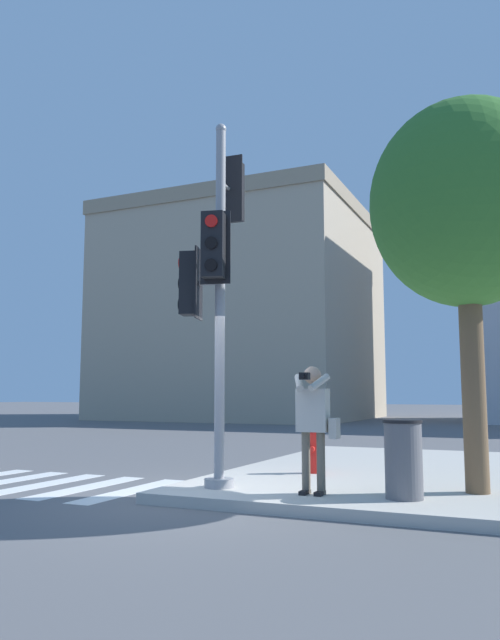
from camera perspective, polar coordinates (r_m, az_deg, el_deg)
The scene contains 8 objects.
ground_plane at distance 8.65m, azimuth -5.60°, elevation -16.14°, with size 160.00×160.00×0.00m, color #5B5B5E.
sidewalk_corner at distance 11.03m, azimuth 20.82°, elevation -13.33°, with size 8.00×8.00×0.14m.
traffic_signal_pole at distance 8.91m, azimuth -3.22°, elevation 4.82°, with size 0.88×1.19×5.19m.
person_photographer at distance 8.17m, azimuth 5.85°, elevation -8.81°, with size 0.58×0.54×1.63m.
street_tree at distance 9.09m, azimuth 19.13°, elevation 9.86°, with size 2.58×2.58×5.26m.
fire_hydrant at distance 10.35m, azimuth 5.90°, elevation -11.59°, with size 0.20×0.26×0.80m.
trash_bin at distance 8.03m, azimuth 13.85°, elevation -12.23°, with size 0.48×0.48×0.95m.
building_left at distance 37.34m, azimuth -0.43°, elevation 0.46°, with size 14.14×13.03×12.22m.
Camera 1 is at (4.21, -7.42, 1.41)m, focal length 35.00 mm.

